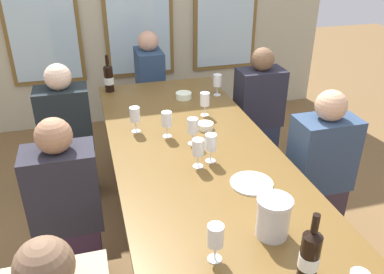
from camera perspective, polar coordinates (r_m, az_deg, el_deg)
The scene contains 21 objects.
ground_plane at distance 2.79m, azimuth 1.24°, elevation -16.62°, with size 12.00×12.00×0.00m, color brown.
dining_table at distance 2.37m, azimuth 1.41°, elevation -4.73°, with size 1.00×2.83×0.74m.
white_plate_0 at distance 2.16m, azimuth 8.47°, elevation -6.52°, with size 0.23×0.23×0.01m, color white.
metal_pitcher at distance 1.80m, azimuth 11.49°, elevation -11.10°, with size 0.16×0.16×0.19m.
wine_bottle_0 at distance 1.62m, azimuth 16.39°, elevation -15.96°, with size 0.08×0.08×0.31m.
wine_bottle_1 at distance 3.38m, azimuth -11.79°, elevation 8.25°, with size 0.08×0.08×0.31m.
tasting_bowl_0 at distance 2.70m, azimuth 1.90°, elevation 1.60°, with size 0.11×0.11×0.04m, color white.
tasting_bowl_1 at distance 3.20m, azimuth -1.20°, elevation 5.92°, with size 0.13×0.13×0.05m, color white.
wine_glass_0 at distance 2.56m, azimuth -3.63°, elevation 2.50°, with size 0.07×0.07×0.17m.
wine_glass_2 at distance 2.47m, azimuth 0.09°, elevation 1.43°, with size 0.07×0.07×0.17m.
wine_glass_3 at distance 2.86m, azimuth 1.84°, elevation 5.24°, with size 0.07×0.07×0.17m.
wine_glass_4 at distance 2.23m, azimuth 0.87°, elevation -1.64°, with size 0.07×0.07×0.17m.
wine_glass_5 at distance 1.64m, azimuth 3.37°, elevation -13.95°, with size 0.07×0.07×0.17m.
wine_glass_9 at distance 2.65m, azimuth -8.13°, elevation 3.05°, with size 0.07×0.07×0.17m.
wine_glass_10 at distance 2.28m, azimuth 2.70°, elevation -0.93°, with size 0.07×0.07×0.17m.
wine_glass_11 at distance 3.24m, azimuth 3.65°, elevation 7.92°, with size 0.07×0.07×0.17m.
seated_person_0 at distance 2.39m, azimuth -17.31°, elevation -10.34°, with size 0.38×0.24×1.11m.
seated_person_1 at distance 2.73m, azimuth 17.63°, elevation -5.21°, with size 0.38×0.24×1.11m.
seated_person_4 at distance 3.19m, azimuth -17.29°, elevation -0.19°, with size 0.38×0.24×1.11m.
seated_person_5 at distance 3.47m, azimuth 9.37°, elevation 3.10°, with size 0.38×0.24×1.11m.
seated_person_6 at distance 3.98m, azimuth -5.93°, elevation 6.59°, with size 0.24×0.38×1.11m.
Camera 1 is at (-0.58, -1.91, 1.94)m, focal length 37.44 mm.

